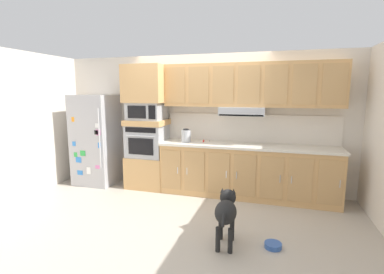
% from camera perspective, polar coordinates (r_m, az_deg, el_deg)
% --- Properties ---
extents(ground_plane, '(9.60, 9.60, 0.00)m').
position_cam_1_polar(ground_plane, '(4.64, -1.84, -13.87)').
color(ground_plane, '#B2A899').
extents(back_kitchen_wall, '(6.20, 0.12, 2.50)m').
position_cam_1_polar(back_kitchen_wall, '(5.37, 1.81, 3.08)').
color(back_kitchen_wall, beige).
rests_on(back_kitchen_wall, ground).
extents(side_panel_left, '(0.12, 7.10, 2.50)m').
position_cam_1_polar(side_panel_left, '(5.83, -29.07, 2.42)').
color(side_panel_left, beige).
rests_on(side_panel_left, ground).
extents(refrigerator, '(0.76, 0.73, 1.76)m').
position_cam_1_polar(refrigerator, '(5.89, -18.84, -0.50)').
color(refrigerator, '#ADADB2').
rests_on(refrigerator, ground).
extents(oven_base_cabinet, '(0.74, 0.62, 0.60)m').
position_cam_1_polar(oven_base_cabinet, '(5.54, -8.85, -6.86)').
color(oven_base_cabinet, tan).
rests_on(oven_base_cabinet, ground).
extents(built_in_oven, '(0.70, 0.62, 0.60)m').
position_cam_1_polar(built_in_oven, '(5.40, -9.01, -0.73)').
color(built_in_oven, '#A8AAAF').
rests_on(built_in_oven, oven_base_cabinet).
extents(appliance_mid_shelf, '(0.74, 0.62, 0.10)m').
position_cam_1_polar(appliance_mid_shelf, '(5.36, -9.09, 2.96)').
color(appliance_mid_shelf, tan).
rests_on(appliance_mid_shelf, built_in_oven).
extents(microwave, '(0.64, 0.54, 0.32)m').
position_cam_1_polar(microwave, '(5.34, -9.16, 5.20)').
color(microwave, '#A8AAAF').
rests_on(microwave, appliance_mid_shelf).
extents(appliance_upper_cabinet, '(0.74, 0.62, 0.68)m').
position_cam_1_polar(appliance_upper_cabinet, '(5.33, -9.28, 10.57)').
color(appliance_upper_cabinet, tan).
rests_on(appliance_upper_cabinet, microwave).
extents(lower_cabinet_run, '(3.00, 0.63, 0.88)m').
position_cam_1_polar(lower_cabinet_run, '(5.01, 10.96, -6.95)').
color(lower_cabinet_run, tan).
rests_on(lower_cabinet_run, ground).
extents(countertop_slab, '(3.04, 0.64, 0.04)m').
position_cam_1_polar(countertop_slab, '(4.91, 11.13, -1.77)').
color(countertop_slab, silver).
rests_on(countertop_slab, lower_cabinet_run).
extents(backsplash_panel, '(3.04, 0.02, 0.50)m').
position_cam_1_polar(backsplash_panel, '(5.15, 11.52, 1.76)').
color(backsplash_panel, silver).
rests_on(backsplash_panel, countertop_slab).
extents(upper_cabinet_with_hood, '(3.00, 0.48, 0.88)m').
position_cam_1_polar(upper_cabinet_with_hood, '(4.95, 11.54, 9.97)').
color(upper_cabinet_with_hood, tan).
rests_on(upper_cabinet_with_hood, backsplash_panel).
extents(screwdriver, '(0.15, 0.13, 0.03)m').
position_cam_1_polar(screwdriver, '(5.12, 2.46, -0.79)').
color(screwdriver, red).
rests_on(screwdriver, countertop_slab).
extents(electric_kettle, '(0.17, 0.17, 0.24)m').
position_cam_1_polar(electric_kettle, '(5.05, -1.22, 0.24)').
color(electric_kettle, '#A8AAAF').
rests_on(electric_kettle, countertop_slab).
extents(dog, '(0.29, 0.80, 0.61)m').
position_cam_1_polar(dog, '(3.49, 6.96, -14.55)').
color(dog, black).
rests_on(dog, ground).
extents(dog_food_bowl, '(0.20, 0.20, 0.06)m').
position_cam_1_polar(dog_food_bowl, '(3.66, 16.12, -20.34)').
color(dog_food_bowl, '#3359A5').
rests_on(dog_food_bowl, ground).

